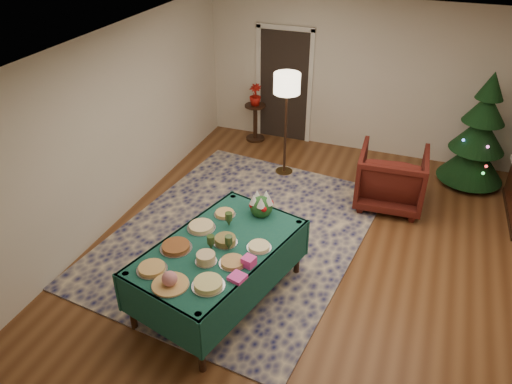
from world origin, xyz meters
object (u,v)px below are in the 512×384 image
at_px(potted_plant, 255,99).
at_px(christmas_tree, 479,136).
at_px(armchair, 392,175).
at_px(floor_lamp, 287,90).
at_px(gift_box, 249,261).
at_px(buffet_table, 219,257).
at_px(side_table, 255,123).

height_order(potted_plant, christmas_tree, christmas_tree).
height_order(armchair, floor_lamp, floor_lamp).
bearing_deg(gift_box, floor_lamp, 101.19).
distance_m(armchair, potted_plant, 3.09).
distance_m(buffet_table, side_table, 4.41).
distance_m(floor_lamp, side_table, 1.81).
relative_size(buffet_table, floor_lamp, 1.30).
bearing_deg(armchair, gift_box, 66.10).
relative_size(side_table, potted_plant, 1.78).
xyz_separation_m(armchair, potted_plant, (-2.73, 1.43, 0.32)).
xyz_separation_m(floor_lamp, christmas_tree, (2.96, 0.76, -0.63)).
bearing_deg(side_table, buffet_table, -74.79).
distance_m(gift_box, floor_lamp, 3.51).
bearing_deg(christmas_tree, gift_box, -118.97).
xyz_separation_m(floor_lamp, potted_plant, (-0.93, 1.06, -0.66)).
bearing_deg(buffet_table, side_table, 105.21).
distance_m(buffet_table, christmas_tree, 4.81).
bearing_deg(christmas_tree, floor_lamp, -165.67).
bearing_deg(christmas_tree, potted_plant, 175.59).
xyz_separation_m(buffet_table, christmas_tree, (2.73, 3.95, 0.21)).
distance_m(side_table, christmas_tree, 3.93).
height_order(gift_box, floor_lamp, floor_lamp).
height_order(floor_lamp, potted_plant, floor_lamp).
bearing_deg(armchair, christmas_tree, -139.12).
bearing_deg(christmas_tree, buffet_table, -124.69).
bearing_deg(buffet_table, christmas_tree, 55.31).
relative_size(gift_box, side_table, 0.18).
bearing_deg(potted_plant, armchair, -27.66).
height_order(gift_box, side_table, gift_box).
relative_size(potted_plant, christmas_tree, 0.21).
height_order(buffet_table, potted_plant, potted_plant).
relative_size(buffet_table, side_table, 3.21).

